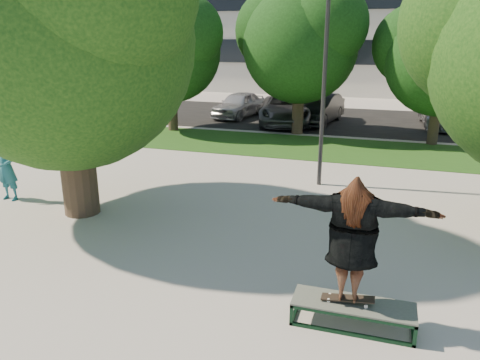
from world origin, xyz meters
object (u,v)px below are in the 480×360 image
(car_grey, at_px, (286,109))
(car_silver_b, at_px, (443,113))
(tree_left, at_px, (62,23))
(grind_box, at_px, (353,314))
(bystander, at_px, (7,168))
(car_dark, at_px, (318,109))
(lamppost, at_px, (325,74))
(car_silver_a, at_px, (239,105))

(car_grey, bearing_deg, car_silver_b, 0.53)
(tree_left, height_order, car_grey, tree_left)
(tree_left, relative_size, grind_box, 3.95)
(car_grey, height_order, car_silver_b, car_grey)
(bystander, bearing_deg, car_dark, 67.15)
(lamppost, distance_m, car_dark, 10.07)
(grind_box, height_order, car_silver_a, car_silver_a)
(tree_left, bearing_deg, car_silver_a, 91.75)
(tree_left, distance_m, car_silver_b, 17.79)
(tree_left, relative_size, car_grey, 1.40)
(car_silver_a, distance_m, car_dark, 4.27)
(car_silver_b, bearing_deg, car_silver_a, 179.11)
(grind_box, relative_size, car_silver_a, 0.47)
(grind_box, bearing_deg, car_grey, 105.80)
(grind_box, height_order, car_grey, car_grey)
(car_silver_a, bearing_deg, grind_box, -56.58)
(car_silver_a, height_order, car_grey, car_grey)
(grind_box, distance_m, bystander, 9.60)
(lamppost, height_order, car_grey, lamppost)
(lamppost, distance_m, car_silver_b, 11.73)
(car_dark, bearing_deg, car_silver_a, -179.10)
(car_silver_b, bearing_deg, bystander, -132.55)
(grind_box, xyz_separation_m, car_silver_b, (2.69, 17.41, 0.46))
(tree_left, xyz_separation_m, bystander, (-2.30, 0.15, -3.55))
(bystander, bearing_deg, car_grey, 72.01)
(bystander, xyz_separation_m, car_silver_a, (1.87, 14.00, -0.22))
(grind_box, distance_m, car_silver_b, 17.63)
(bystander, bearing_deg, lamppost, 27.93)
(car_silver_a, bearing_deg, tree_left, -77.85)
(tree_left, bearing_deg, car_dark, 74.37)
(lamppost, distance_m, bystander, 8.77)
(car_silver_a, xyz_separation_m, car_grey, (2.72, -1.09, 0.05))
(car_grey, distance_m, car_silver_b, 7.35)
(car_silver_a, relative_size, car_silver_b, 0.86)
(tree_left, distance_m, car_grey, 13.77)
(lamppost, height_order, grind_box, lamppost)
(car_dark, bearing_deg, car_grey, -152.84)
(tree_left, xyz_separation_m, car_silver_b, (9.48, 14.57, -3.78))
(tree_left, xyz_separation_m, car_grey, (2.29, 13.06, -3.71))
(bystander, distance_m, car_silver_a, 14.13)
(car_silver_a, bearing_deg, car_dark, 2.38)
(lamppost, relative_size, car_dark, 1.42)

